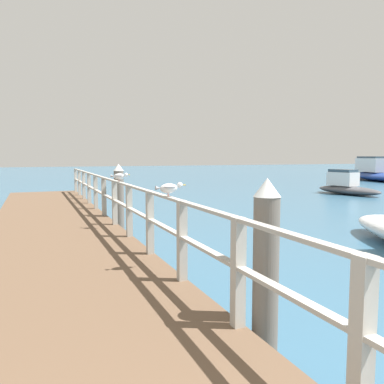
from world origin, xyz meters
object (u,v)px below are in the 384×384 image
object	(u,v)px
dock_piling_near	(266,265)
seagull_foreground	(169,188)
seagull_background	(120,176)
boat_0	(346,186)
dock_piling_far	(119,196)
boat_1	(379,173)

from	to	relation	value
dock_piling_near	seagull_foreground	distance (m)	2.23
dock_piling_near	seagull_background	bearing A→B (deg)	93.71
dock_piling_near	boat_0	size ratio (longest dim) A/B	0.46
dock_piling_near	seagull_background	xyz separation A→B (m)	(-0.37, 5.76, 0.68)
dock_piling_far	boat_0	world-z (taller)	dock_piling_far
boat_1	dock_piling_far	bearing A→B (deg)	-133.87
boat_0	boat_1	xyz separation A→B (m)	(11.36, 8.14, 0.23)
seagull_foreground	boat_1	xyz separation A→B (m)	(25.45, 19.13, -0.95)
dock_piling_far	seagull_background	distance (m)	2.08
dock_piling_far	boat_1	bearing A→B (deg)	28.35
seagull_background	boat_1	world-z (taller)	boat_1
dock_piling_far	boat_0	size ratio (longest dim) A/B	0.46
seagull_foreground	boat_0	world-z (taller)	seagull_foreground
seagull_foreground	boat_0	size ratio (longest dim) A/B	0.12
seagull_background	seagull_foreground	bearing A→B (deg)	35.62
seagull_background	boat_0	distance (m)	15.92
dock_piling_near	boat_0	xyz separation A→B (m)	(13.71, 13.09, -0.50)
dock_piling_near	seagull_background	world-z (taller)	dock_piling_near
dock_piling_near	boat_1	distance (m)	32.85
dock_piling_far	dock_piling_near	bearing A→B (deg)	-90.00
seagull_foreground	boat_1	world-z (taller)	boat_1
dock_piling_far	boat_1	distance (m)	28.50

